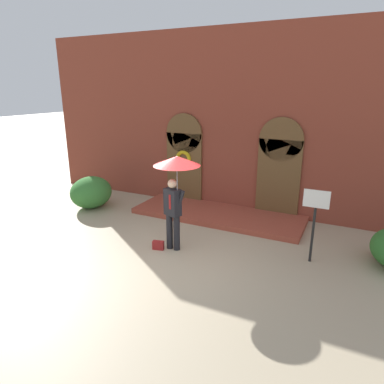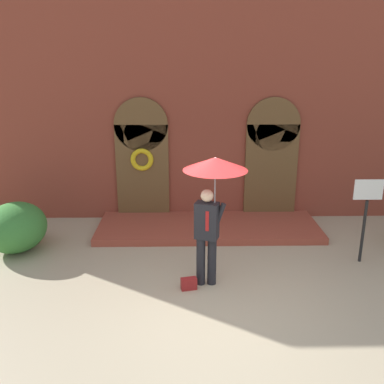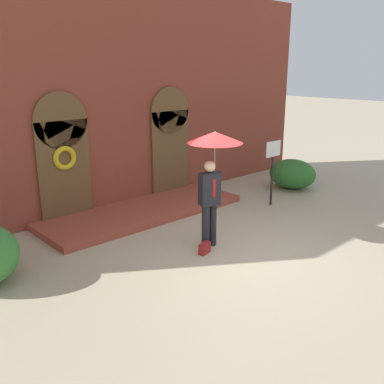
% 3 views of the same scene
% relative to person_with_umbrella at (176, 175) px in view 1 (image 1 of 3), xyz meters
% --- Properties ---
extents(ground_plane, '(80.00, 80.00, 0.00)m').
position_rel_person_with_umbrella_xyz_m(ground_plane, '(0.07, -0.55, -1.91)').
color(ground_plane, tan).
extents(building_facade, '(14.00, 2.30, 5.60)m').
position_rel_person_with_umbrella_xyz_m(building_facade, '(0.07, 3.60, 0.77)').
color(building_facade, brown).
rests_on(building_facade, ground).
extents(person_with_umbrella, '(1.10, 1.10, 2.36)m').
position_rel_person_with_umbrella_xyz_m(person_with_umbrella, '(0.00, 0.00, 0.00)').
color(person_with_umbrella, black).
rests_on(person_with_umbrella, ground).
extents(handbag, '(0.30, 0.18, 0.22)m').
position_rel_person_with_umbrella_xyz_m(handbag, '(-0.42, -0.20, -1.80)').
color(handbag, maroon).
rests_on(handbag, ground).
extents(sign_post, '(0.56, 0.06, 1.72)m').
position_rel_person_with_umbrella_xyz_m(sign_post, '(3.06, 0.84, -0.75)').
color(sign_post, black).
rests_on(sign_post, ground).
extents(shrub_left, '(1.26, 1.44, 1.04)m').
position_rel_person_with_umbrella_xyz_m(shrub_left, '(-4.06, 1.51, -1.39)').
color(shrub_left, '#387A33').
rests_on(shrub_left, ground).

